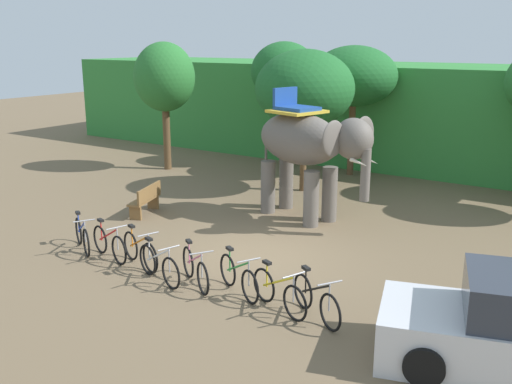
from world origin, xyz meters
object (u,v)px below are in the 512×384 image
Objects in this scene: bike_pink at (195,269)px; bike_black at (316,300)px; bike_green at (238,277)px; bike_orange at (140,250)px; tree_right at (305,89)px; wooden_bench at (146,199)px; tree_far_right at (284,73)px; bike_red at (109,243)px; elephant at (307,145)px; tree_center_left at (354,76)px; tree_far_left at (164,78)px; bike_white at (159,265)px; bike_blue at (82,236)px; bike_yellow at (279,292)px.

bike_black is (2.87, 0.08, 0.00)m from bike_pink.
bike_orange is at bearing -179.76° from bike_green.
bike_black is at bearing -2.51° from bike_green.
wooden_bench is (-2.55, -5.11, -3.04)m from tree_right.
bike_red is (2.19, -11.75, -3.43)m from tree_far_right.
bike_orange is (-1.44, -5.36, -1.82)m from elephant.
bike_pink is at bearing -35.36° from wooden_bench.
bike_pink and bike_green have the same top height.
tree_center_left is 1.16× the size of elephant.
bike_pink is (1.70, -11.55, -3.40)m from tree_center_left.
tree_right is 3.12× the size of wooden_bench.
tree_far_left is 7.36m from tree_center_left.
bike_blue is at bearing 172.68° from bike_white.
bike_green is (9.35, -8.20, -3.29)m from tree_far_left.
bike_black is (7.78, -11.74, -3.43)m from tree_far_right.
bike_blue is at bearing -100.05° from tree_center_left.
tree_right is 2.93× the size of bike_red.
tree_center_left is 9.38m from wooden_bench.
tree_center_left is at bearing 103.42° from bike_green.
wooden_bench is at bearing 105.24° from bike_blue.
bike_orange is at bearing -74.94° from tree_far_right.
bike_red is 1.03× the size of bike_yellow.
bike_white is (0.90, -11.82, -3.40)m from tree_center_left.
tree_right is 0.98× the size of tree_center_left.
bike_orange is at bearing 177.38° from bike_yellow.
tree_center_left is 3.07× the size of bike_yellow.
bike_orange is 4.19m from wooden_bench.
bike_orange is at bearing -90.39° from tree_center_left.
bike_blue is at bearing 178.43° from bike_pink.
bike_pink is at bearing 179.22° from bike_yellow.
bike_orange is 1.11× the size of bike_pink.
bike_green is 1.85m from bike_black.
bike_red and bike_orange have the same top height.
bike_pink is at bearing -81.64° from tree_center_left.
elephant is at bearing 28.03° from wooden_bench.
bike_blue is at bearing -84.20° from tree_far_right.
tree_far_left is 8.61m from elephant.
tree_right reaches higher than bike_red.
bike_red is at bearing -55.93° from tree_far_left.
tree_far_left reaches higher than elephant.
tree_far_right reaches higher than bike_yellow.
wooden_bench is (-4.58, 3.25, 0.09)m from bike_pink.
bike_red is 1.11× the size of bike_black.
bike_pink is (0.34, -5.51, -1.82)m from elephant.
wooden_bench is at bearing -151.97° from elephant.
wooden_bench is (-2.89, -8.30, -3.30)m from tree_center_left.
bike_black reaches higher than wooden_bench.
bike_blue is 0.94× the size of bike_yellow.
bike_black is (0.76, 0.11, 0.00)m from bike_yellow.
tree_center_left is 3.32× the size of bike_black.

